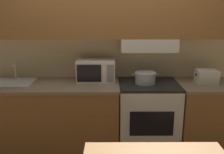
# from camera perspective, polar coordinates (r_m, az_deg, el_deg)

# --- Properties ---
(ground_plane) EXTENTS (16.00, 16.00, 0.00)m
(ground_plane) POSITION_cam_1_polar(r_m,az_deg,el_deg) (3.74, -0.83, -13.37)
(ground_plane) COLOR #7F664C
(wall_back) EXTENTS (5.50, 0.38, 2.55)m
(wall_back) POSITION_cam_1_polar(r_m,az_deg,el_deg) (3.24, -0.69, 9.91)
(wall_back) COLOR beige
(wall_back) RESTS_ON ground_plane
(lower_counter_main) EXTENTS (1.70, 0.68, 0.90)m
(lower_counter_main) POSITION_cam_1_polar(r_m,az_deg,el_deg) (3.33, -13.36, -8.90)
(lower_counter_main) COLOR #936033
(lower_counter_main) RESTS_ON ground_plane
(lower_counter_right_stub) EXTENTS (0.68, 0.68, 0.90)m
(lower_counter_right_stub) POSITION_cam_1_polar(r_m,az_deg,el_deg) (3.45, 20.02, -8.53)
(lower_counter_right_stub) COLOR #936033
(lower_counter_right_stub) RESTS_ON ground_plane
(stove_range) EXTENTS (0.73, 0.64, 0.90)m
(stove_range) POSITION_cam_1_polar(r_m,az_deg,el_deg) (3.29, 8.14, -8.93)
(stove_range) COLOR white
(stove_range) RESTS_ON ground_plane
(cooking_pot) EXTENTS (0.34, 0.26, 0.14)m
(cooking_pot) POSITION_cam_1_polar(r_m,az_deg,el_deg) (3.11, 7.63, -0.09)
(cooking_pot) COLOR #B7BABF
(cooking_pot) RESTS_ON stove_range
(microwave) EXTENTS (0.48, 0.32, 0.28)m
(microwave) POSITION_cam_1_polar(r_m,az_deg,el_deg) (3.19, -3.66, 1.53)
(microwave) COLOR white
(microwave) RESTS_ON lower_counter_main
(toaster) EXTENTS (0.26, 0.20, 0.17)m
(toaster) POSITION_cam_1_polar(r_m,az_deg,el_deg) (3.31, 20.79, 0.13)
(toaster) COLOR white
(toaster) RESTS_ON lower_counter_right_stub
(sink_basin) EXTENTS (0.53, 0.42, 0.22)m
(sink_basin) POSITION_cam_1_polar(r_m,az_deg,el_deg) (3.32, -22.01, -1.17)
(sink_basin) COLOR #B7BABF
(sink_basin) RESTS_ON lower_counter_main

